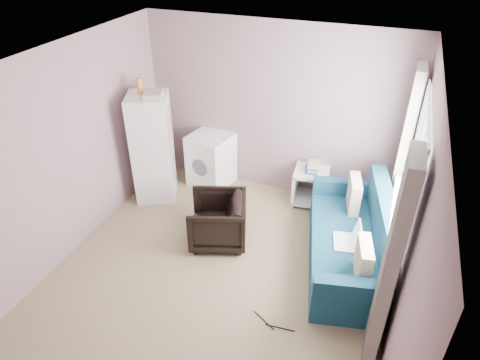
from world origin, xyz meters
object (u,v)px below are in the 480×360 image
at_px(fridge, 153,148).
at_px(washing_machine, 211,159).
at_px(sofa, 355,245).
at_px(side_table, 311,184).
at_px(armchair, 217,218).

xyz_separation_m(fridge, washing_machine, (0.63, 0.60, -0.37)).
distance_m(washing_machine, sofa, 2.59).
height_order(washing_machine, sofa, sofa).
xyz_separation_m(washing_machine, sofa, (2.34, -1.11, -0.10)).
xyz_separation_m(fridge, side_table, (2.19, 0.62, -0.49)).
bearing_deg(armchair, washing_machine, -172.07).
height_order(fridge, side_table, fridge).
relative_size(armchair, side_table, 1.09).
height_order(armchair, fridge, fridge).
height_order(fridge, sofa, fridge).
relative_size(washing_machine, sofa, 0.39).
distance_m(armchair, side_table, 1.58).
bearing_deg(washing_machine, armchair, -50.71).
height_order(armchair, sofa, sofa).
xyz_separation_m(side_table, sofa, (0.79, -1.13, 0.02)).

